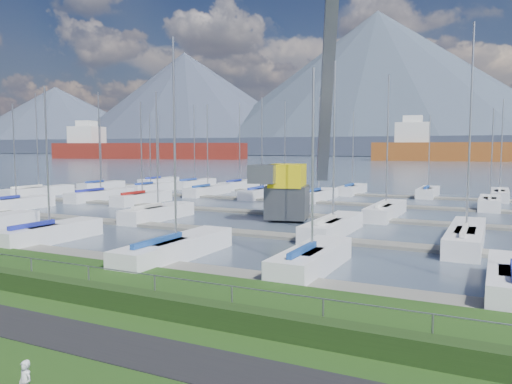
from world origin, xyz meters
The scene contains 12 objects.
path centered at (0.00, -3.00, 0.01)m, with size 160.00×2.00×0.04m, color black.
water centered at (0.00, 260.00, -0.40)m, with size 800.00×540.00×0.20m, color #435062.
hedge centered at (0.00, -0.40, 0.35)m, with size 80.00×0.70×0.70m, color #1E3513.
fence centered at (0.00, 0.00, 1.20)m, with size 0.04×0.04×80.00m, color gray.
foothill centered at (0.00, 330.00, 6.00)m, with size 900.00×80.00×12.00m, color #3A4256.
mountains centered at (7.35, 404.62, 46.68)m, with size 1190.00×360.00×115.00m.
docks centered at (0.00, 26.00, -0.22)m, with size 90.00×41.60×0.25m.
person centered at (3.37, -6.32, 0.56)m, with size 0.41×0.27×1.12m, color silver.
crane centered at (-2.20, 24.38, 5.33)m, with size 6.88×13.15×22.35m.
cargo_ship_west centered at (-150.11, 186.99, 3.55)m, with size 99.87×37.45×21.50m.
cargo_ship_mid centered at (11.78, 215.29, 3.46)m, with size 110.62×30.25×21.50m.
sailboat_fleet centered at (-3.09, 29.37, 5.33)m, with size 75.72×49.51×13.26m.
Camera 1 is at (12.40, -13.44, 5.56)m, focal length 35.00 mm.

